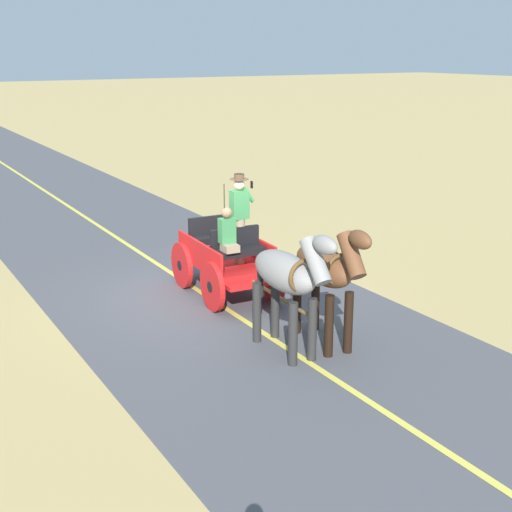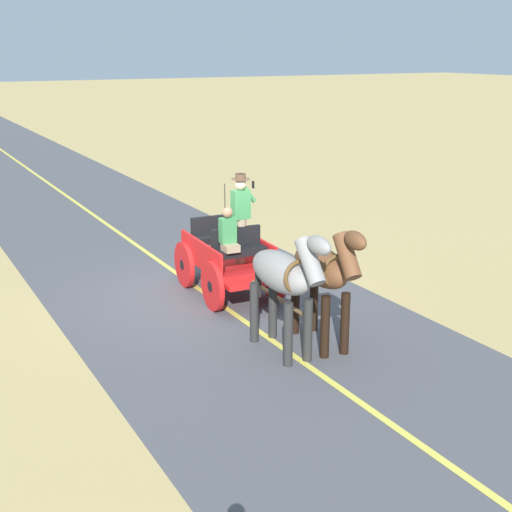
{
  "view_description": "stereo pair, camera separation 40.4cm",
  "coord_description": "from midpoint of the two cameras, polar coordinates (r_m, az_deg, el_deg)",
  "views": [
    {
      "loc": [
        5.92,
        12.17,
        4.81
      ],
      "look_at": [
        -0.43,
        1.39,
        1.1
      ],
      "focal_mm": 49.3,
      "sensor_mm": 36.0,
      "label": 1
    },
    {
      "loc": [
        5.57,
        12.37,
        4.81
      ],
      "look_at": [
        -0.43,
        1.39,
        1.1
      ],
      "focal_mm": 49.3,
      "sensor_mm": 36.0,
      "label": 2
    }
  ],
  "objects": [
    {
      "name": "ground_plane",
      "position": [
        14.38,
        -5.13,
        -3.1
      ],
      "size": [
        200.0,
        200.0,
        0.0
      ],
      "primitive_type": "plane",
      "color": "tan"
    },
    {
      "name": "road_surface",
      "position": [
        14.38,
        -5.13,
        -3.08
      ],
      "size": [
        6.11,
        160.0,
        0.01
      ],
      "primitive_type": "cube",
      "color": "#4C4C51",
      "rests_on": "ground"
    },
    {
      "name": "road_centre_stripe",
      "position": [
        14.38,
        -5.13,
        -3.06
      ],
      "size": [
        0.12,
        160.0,
        0.0
      ],
      "primitive_type": "cube",
      "color": "#DBCC4C",
      "rests_on": "road_surface"
    },
    {
      "name": "horse_drawn_carriage",
      "position": [
        14.07,
        -3.14,
        -0.0
      ],
      "size": [
        1.52,
        4.51,
        2.5
      ],
      "color": "red",
      "rests_on": "ground"
    },
    {
      "name": "horse_near_side",
      "position": [
        11.53,
        4.75,
        -1.13
      ],
      "size": [
        0.72,
        2.14,
        2.21
      ],
      "color": "brown",
      "rests_on": "ground"
    },
    {
      "name": "horse_off_side",
      "position": [
        11.18,
        1.59,
        -1.66
      ],
      "size": [
        0.57,
        2.13,
        2.21
      ],
      "color": "gray",
      "rests_on": "ground"
    },
    {
      "name": "traffic_cone",
      "position": [
        18.24,
        -2.67,
        2.02
      ],
      "size": [
        0.32,
        0.32,
        0.5
      ],
      "primitive_type": "cone",
      "color": "orange",
      "rests_on": "ground"
    }
  ]
}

